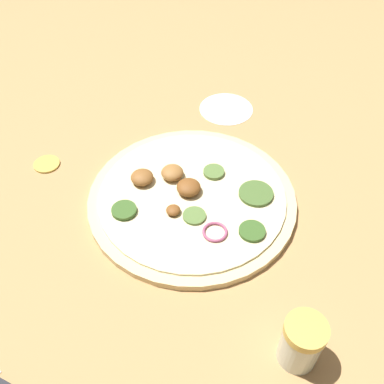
{
  "coord_description": "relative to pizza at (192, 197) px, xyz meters",
  "views": [
    {
      "loc": [
        -0.38,
        0.3,
        0.54
      ],
      "look_at": [
        0.0,
        0.0,
        0.02
      ],
      "focal_mm": 42.0,
      "sensor_mm": 36.0,
      "label": 1
    }
  ],
  "objects": [
    {
      "name": "ground_plane",
      "position": [
        -0.0,
        -0.0,
        -0.01
      ],
      "size": [
        3.0,
        3.0,
        0.0
      ],
      "primitive_type": "plane",
      "color": "tan"
    },
    {
      "name": "pizza",
      "position": [
        0.0,
        0.0,
        0.0
      ],
      "size": [
        0.33,
        0.33,
        0.04
      ],
      "color": "beige",
      "rests_on": "ground_plane"
    },
    {
      "name": "spice_jar",
      "position": [
        -0.28,
        0.06,
        0.03
      ],
      "size": [
        0.05,
        0.05,
        0.08
      ],
      "color": "silver",
      "rests_on": "ground_plane"
    },
    {
      "name": "loose_cap",
      "position": [
        0.23,
        0.15,
        -0.01
      ],
      "size": [
        0.05,
        0.05,
        0.01
      ],
      "color": "gold",
      "rests_on": "ground_plane"
    },
    {
      "name": "flour_patch",
      "position": [
        0.15,
        -0.21,
        -0.01
      ],
      "size": [
        0.11,
        0.11,
        0.0
      ],
      "color": "white",
      "rests_on": "ground_plane"
    }
  ]
}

